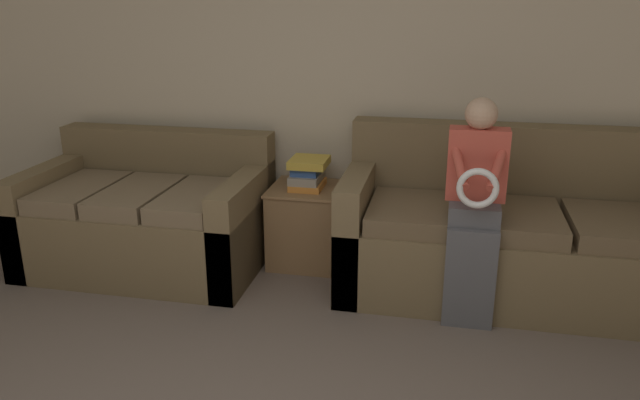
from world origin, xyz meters
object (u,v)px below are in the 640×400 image
couch_main (509,238)px  book_stack (308,173)px  side_shelf (308,224)px  child_left_seated (475,202)px  couch_side (149,218)px

couch_main → book_stack: size_ratio=6.64×
couch_main → side_shelf: size_ratio=3.77×
couch_main → side_shelf: (-1.33, 0.18, -0.08)m
couch_main → side_shelf: 1.35m
book_stack → side_shelf: bearing=-51.6°
child_left_seated → book_stack: bearing=153.0°
child_left_seated → book_stack: (-1.09, 0.56, -0.05)m
child_left_seated → side_shelf: (-1.09, 0.56, -0.42)m
couch_main → couch_side: (-2.41, -0.07, -0.03)m
side_shelf → child_left_seated: bearing=-27.0°
couch_side → child_left_seated: 2.22m
side_shelf → book_stack: 0.37m
couch_main → couch_side: couch_main is taller
couch_main → child_left_seated: child_left_seated is taller
couch_main → book_stack: 1.38m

